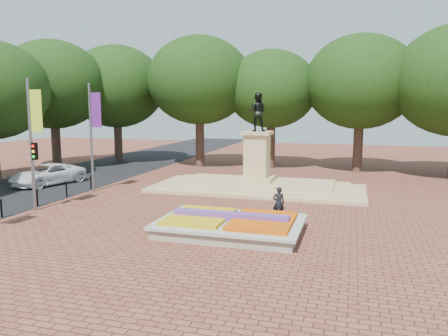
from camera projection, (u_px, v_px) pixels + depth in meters
name	position (u px, v px, depth m)	size (l,w,h in m)	color
ground	(222.00, 220.00, 21.52)	(90.00, 90.00, 0.00)	brown
asphalt_street	(38.00, 186.00, 30.50)	(9.00, 90.00, 0.02)	black
flower_bed	(231.00, 224.00, 19.28)	(6.30, 4.30, 0.91)	gray
monument	(257.00, 177.00, 28.99)	(14.00, 6.00, 6.40)	tan
tree_row_back	(310.00, 92.00, 36.98)	(44.80, 8.80, 10.43)	#34231C
banner_poles	(29.00, 139.00, 22.58)	(0.88, 11.17, 7.00)	slate
bollard_row	(20.00, 202.00, 23.05)	(0.12, 13.12, 0.98)	black
van	(48.00, 174.00, 30.91)	(2.43, 5.27, 1.46)	silver
pedestrian	(279.00, 203.00, 21.53)	(0.59, 0.39, 1.63)	black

